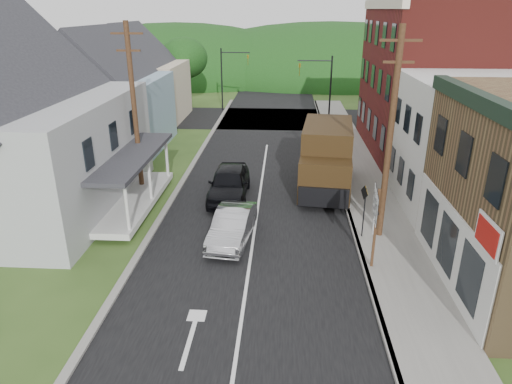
% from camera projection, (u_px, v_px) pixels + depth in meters
% --- Properties ---
extents(ground, '(120.00, 120.00, 0.00)m').
position_uv_depth(ground, '(248.00, 275.00, 17.50)').
color(ground, '#2D4719').
rests_on(ground, ground).
extents(road, '(9.00, 90.00, 0.02)m').
position_uv_depth(road, '(261.00, 183.00, 26.76)').
color(road, black).
rests_on(road, ground).
extents(cross_road, '(60.00, 9.00, 0.02)m').
position_uv_depth(cross_road, '(271.00, 118.00, 42.50)').
color(cross_road, black).
rests_on(cross_road, ground).
extents(sidewalk_right, '(2.80, 55.00, 0.15)m').
position_uv_depth(sidewalk_right, '(369.00, 197.00, 24.53)').
color(sidewalk_right, slate).
rests_on(sidewalk_right, ground).
extents(curb_right, '(0.20, 55.00, 0.15)m').
position_uv_depth(curb_right, '(344.00, 197.00, 24.61)').
color(curb_right, slate).
rests_on(curb_right, ground).
extents(curb_left, '(0.30, 55.00, 0.12)m').
position_uv_depth(curb_left, '(176.00, 193.00, 25.16)').
color(curb_left, slate).
rests_on(curb_left, ground).
extents(storefront_white, '(8.00, 7.00, 6.50)m').
position_uv_depth(storefront_white, '(487.00, 145.00, 22.57)').
color(storefront_white, silver).
rests_on(storefront_white, ground).
extents(storefront_red, '(8.00, 12.00, 10.00)m').
position_uv_depth(storefront_red, '(434.00, 81.00, 30.71)').
color(storefront_red, maroon).
rests_on(storefront_red, ground).
extents(house_gray, '(10.20, 12.24, 8.35)m').
position_uv_depth(house_gray, '(12.00, 125.00, 22.18)').
color(house_gray, '#A9ABAF').
rests_on(house_gray, ground).
extents(house_blue, '(7.14, 8.16, 7.28)m').
position_uv_depth(house_blue, '(113.00, 97.00, 32.50)').
color(house_blue, '#809DAE').
rests_on(house_blue, ground).
extents(house_cream, '(7.14, 8.16, 7.28)m').
position_uv_depth(house_cream, '(143.00, 79.00, 40.86)').
color(house_cream, beige).
rests_on(house_cream, ground).
extents(utility_pole_right, '(1.60, 0.26, 9.00)m').
position_uv_depth(utility_pole_right, '(390.00, 136.00, 18.67)').
color(utility_pole_right, '#472D19').
rests_on(utility_pole_right, ground).
extents(utility_pole_left, '(1.60, 0.26, 9.00)m').
position_uv_depth(utility_pole_left, '(134.00, 110.00, 23.55)').
color(utility_pole_left, '#472D19').
rests_on(utility_pole_left, ground).
extents(traffic_signal_right, '(2.87, 0.20, 6.00)m').
position_uv_depth(traffic_signal_right, '(322.00, 84.00, 37.60)').
color(traffic_signal_right, black).
rests_on(traffic_signal_right, ground).
extents(traffic_signal_left, '(2.87, 0.20, 6.00)m').
position_uv_depth(traffic_signal_left, '(229.00, 72.00, 44.58)').
color(traffic_signal_left, black).
rests_on(traffic_signal_left, ground).
extents(tree_left_c, '(5.80, 5.80, 8.41)m').
position_uv_depth(tree_left_c, '(21.00, 59.00, 34.91)').
color(tree_left_c, '#382616').
rests_on(tree_left_c, ground).
extents(tree_left_d, '(4.80, 4.80, 6.94)m').
position_uv_depth(tree_left_d, '(184.00, 58.00, 45.83)').
color(tree_left_d, '#382616').
rests_on(tree_left_d, ground).
extents(forested_ridge, '(90.00, 30.00, 16.00)m').
position_uv_depth(forested_ridge, '(277.00, 77.00, 68.42)').
color(forested_ridge, '#14330F').
rests_on(forested_ridge, ground).
extents(silver_sedan, '(1.95, 4.41, 1.41)m').
position_uv_depth(silver_sedan, '(232.00, 226.00, 19.87)').
color(silver_sedan, '#B7B7BC').
rests_on(silver_sedan, ground).
extents(dark_sedan, '(2.09, 5.08, 1.72)m').
position_uv_depth(dark_sedan, '(229.00, 183.00, 24.33)').
color(dark_sedan, black).
rests_on(dark_sedan, ground).
extents(delivery_van, '(3.28, 6.73, 3.63)m').
position_uv_depth(delivery_van, '(326.00, 158.00, 25.17)').
color(delivery_van, black).
rests_on(delivery_van, ground).
extents(route_sign_cluster, '(0.28, 1.84, 3.23)m').
position_uv_depth(route_sign_cluster, '(375.00, 217.00, 17.10)').
color(route_sign_cluster, '#472D19').
rests_on(route_sign_cluster, sidewalk_right).
extents(warning_sign, '(0.21, 0.64, 2.41)m').
position_uv_depth(warning_sign, '(364.00, 204.00, 19.63)').
color(warning_sign, black).
rests_on(warning_sign, sidewalk_right).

